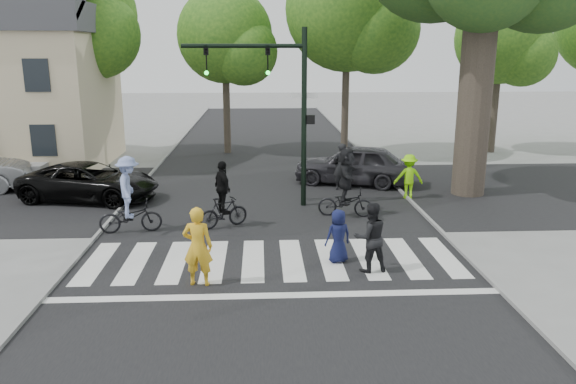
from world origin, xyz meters
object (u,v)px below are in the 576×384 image
pedestrian_adult (370,237)px  cyclist_mid (223,200)px  car_suv (90,182)px  cyclist_left (129,200)px  car_grey (354,164)px  pedestrian_child (338,236)px  pedestrian_woman (198,246)px  cyclist_right (346,186)px  traffic_signal (279,93)px

pedestrian_adult → cyclist_mid: (-3.78, 3.70, -0.02)m
cyclist_mid → car_suv: bearing=145.3°
cyclist_left → car_grey: size_ratio=0.49×
pedestrian_child → cyclist_mid: 4.35m
pedestrian_woman → cyclist_left: size_ratio=0.81×
cyclist_right → traffic_signal: bearing=146.5°
traffic_signal → pedestrian_child: traffic_signal is taller
pedestrian_child → car_grey: car_grey is taller
pedestrian_adult → car_suv: (-8.78, 7.17, -0.19)m
pedestrian_woman → cyclist_left: cyclist_left is taller
pedestrian_child → cyclist_left: 6.42m
cyclist_mid → cyclist_right: 4.01m
pedestrian_child → car_grey: bearing=-119.8°
pedestrian_woman → cyclist_right: 6.76m
pedestrian_child → cyclist_mid: cyclist_mid is taller
pedestrian_woman → cyclist_mid: bearing=-88.3°
cyclist_right → car_suv: (-8.89, 2.50, -0.32)m
pedestrian_woman → car_grey: bearing=-112.2°
pedestrian_adult → cyclist_right: (0.10, 4.67, 0.13)m
traffic_signal → cyclist_mid: size_ratio=2.91×
cyclist_left → cyclist_mid: size_ratio=1.11×
traffic_signal → pedestrian_child: size_ratio=4.33×
car_suv → cyclist_mid: bearing=-112.8°
cyclist_right → car_grey: bearing=77.5°
cyclist_right → car_grey: 4.66m
pedestrian_adult → car_suv: 11.34m
pedestrian_woman → cyclist_left: (-2.42, 3.99, 0.06)m
cyclist_mid → pedestrian_woman: bearing=-94.0°
pedestrian_child → cyclist_left: bearing=-42.8°
pedestrian_child → cyclist_left: size_ratio=0.60×
cyclist_right → pedestrian_adult: bearing=-91.3°
pedestrian_adult → cyclist_right: bearing=-100.9°
pedestrian_woman → car_suv: size_ratio=0.38×
cyclist_mid → cyclist_right: cyclist_right is taller
pedestrian_adult → cyclist_left: cyclist_left is taller
pedestrian_child → pedestrian_adult: pedestrian_adult is taller
traffic_signal → pedestrian_child: bearing=-76.4°
pedestrian_woman → traffic_signal: bearing=-101.7°
pedestrian_child → car_grey: (1.80, 8.56, 0.11)m
traffic_signal → pedestrian_woman: bearing=-107.3°
traffic_signal → cyclist_mid: bearing=-127.1°
car_grey → traffic_signal: bearing=-26.4°
pedestrian_child → cyclist_left: cyclist_left is taller
traffic_signal → cyclist_right: size_ratio=2.67×
pedestrian_woman → cyclist_mid: (0.30, 4.34, -0.09)m
car_suv → cyclist_left: bearing=-137.2°
traffic_signal → cyclist_mid: (-1.78, -2.36, -3.05)m
cyclist_right → car_suv: cyclist_right is taller
cyclist_left → cyclist_right: bearing=11.3°
cyclist_right → car_grey: (1.01, 4.55, -0.20)m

